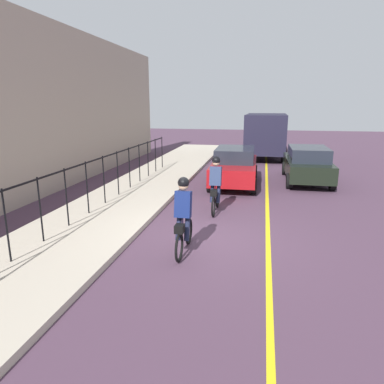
{
  "coord_description": "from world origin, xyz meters",
  "views": [
    {
      "loc": [
        -8.61,
        -1.36,
        3.42
      ],
      "look_at": [
        0.89,
        0.54,
        1.0
      ],
      "focal_mm": 33.23,
      "sensor_mm": 36.0,
      "label": 1
    }
  ],
  "objects_px": {
    "cyclist_lead": "(216,185)",
    "patrol_sedan": "(307,164)",
    "box_truck_background": "(266,133)",
    "cyclist_follow": "(183,216)",
    "parked_sedan_rear": "(235,166)"
  },
  "relations": [
    {
      "from": "cyclist_follow",
      "to": "parked_sedan_rear",
      "type": "height_order",
      "value": "cyclist_follow"
    },
    {
      "from": "cyclist_follow",
      "to": "patrol_sedan",
      "type": "relative_size",
      "value": 0.41
    },
    {
      "from": "patrol_sedan",
      "to": "box_truck_background",
      "type": "bearing_deg",
      "value": 13.21
    },
    {
      "from": "patrol_sedan",
      "to": "box_truck_background",
      "type": "distance_m",
      "value": 7.66
    },
    {
      "from": "box_truck_background",
      "to": "cyclist_follow",
      "type": "bearing_deg",
      "value": 174.6
    },
    {
      "from": "cyclist_follow",
      "to": "parked_sedan_rear",
      "type": "relative_size",
      "value": 0.41
    },
    {
      "from": "patrol_sedan",
      "to": "cyclist_lead",
      "type": "bearing_deg",
      "value": 147.2
    },
    {
      "from": "patrol_sedan",
      "to": "parked_sedan_rear",
      "type": "distance_m",
      "value": 3.32
    },
    {
      "from": "cyclist_lead",
      "to": "parked_sedan_rear",
      "type": "distance_m",
      "value": 4.22
    },
    {
      "from": "cyclist_lead",
      "to": "parked_sedan_rear",
      "type": "xyz_separation_m",
      "value": [
        4.21,
        -0.26,
        -0.09
      ]
    },
    {
      "from": "box_truck_background",
      "to": "parked_sedan_rear",
      "type": "bearing_deg",
      "value": 172.53
    },
    {
      "from": "parked_sedan_rear",
      "to": "cyclist_follow",
      "type": "bearing_deg",
      "value": -5.24
    },
    {
      "from": "parked_sedan_rear",
      "to": "box_truck_background",
      "type": "distance_m",
      "value": 8.68
    },
    {
      "from": "cyclist_lead",
      "to": "patrol_sedan",
      "type": "bearing_deg",
      "value": -32.29
    },
    {
      "from": "cyclist_follow",
      "to": "box_truck_background",
      "type": "bearing_deg",
      "value": -6.66
    }
  ]
}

